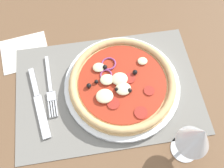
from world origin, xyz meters
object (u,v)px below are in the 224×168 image
(pizza, at_px, (122,84))
(napkin, at_px, (25,52))
(wine_glass, at_px, (197,138))
(knife, at_px, (39,102))
(plate, at_px, (122,87))
(fork, at_px, (50,89))

(pizza, bearing_deg, napkin, -31.54)
(pizza, height_order, wine_glass, wine_glass)
(pizza, distance_m, knife, 0.22)
(plate, distance_m, fork, 0.19)
(napkin, bearing_deg, knife, 102.48)
(pizza, bearing_deg, plate, 173.67)
(fork, height_order, napkin, fork)
(plate, xyz_separation_m, napkin, (0.25, -0.15, -0.01))
(pizza, relative_size, knife, 1.37)
(plate, bearing_deg, pizza, -6.33)
(fork, relative_size, knife, 0.90)
(fork, relative_size, napkin, 1.39)
(knife, distance_m, wine_glass, 0.39)
(pizza, relative_size, wine_glass, 1.83)
(napkin, bearing_deg, plate, 148.54)
(knife, relative_size, wine_glass, 1.34)
(plate, relative_size, knife, 1.50)
(knife, bearing_deg, wine_glass, 52.69)
(fork, xyz_separation_m, napkin, (0.07, -0.13, -0.00))
(knife, height_order, wine_glass, wine_glass)
(plate, bearing_deg, knife, 2.13)
(fork, bearing_deg, pizza, 78.52)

